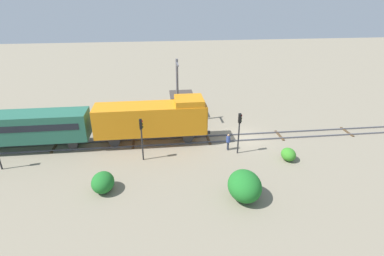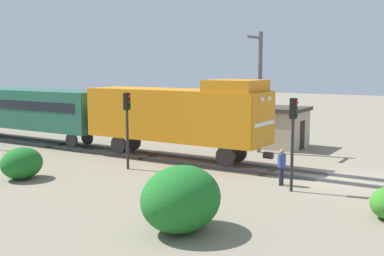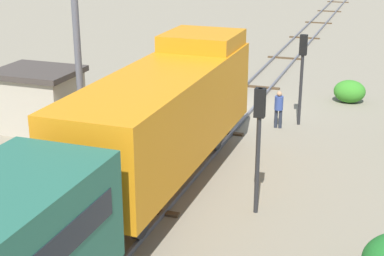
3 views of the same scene
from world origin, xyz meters
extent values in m
plane|color=gray|center=(0.00, 0.00, 0.00)|extent=(141.60, 141.60, 0.00)
cube|color=#595960|center=(-0.72, 0.00, 0.08)|extent=(0.10, 94.40, 0.16)
cube|color=#595960|center=(0.72, 0.00, 0.08)|extent=(0.10, 94.40, 0.16)
cube|color=#4C3823|center=(0.00, -43.27, 0.04)|extent=(2.40, 0.24, 0.09)
cube|color=#4C3823|center=(0.00, -35.40, 0.04)|extent=(2.40, 0.24, 0.09)
cube|color=#4C3823|center=(0.00, -27.53, 0.04)|extent=(2.40, 0.24, 0.09)
cube|color=#4C3823|center=(0.00, -19.67, 0.04)|extent=(2.40, 0.24, 0.09)
cube|color=#4C3823|center=(0.00, -11.80, 0.04)|extent=(2.40, 0.24, 0.09)
cube|color=#4C3823|center=(0.00, -3.93, 0.04)|extent=(2.40, 0.24, 0.09)
cube|color=#4C3823|center=(0.00, 3.93, 0.04)|extent=(2.40, 0.24, 0.09)
cube|color=#4C3823|center=(0.00, 11.80, 0.04)|extent=(2.40, 0.24, 0.09)
cube|color=orange|center=(0.00, 9.90, 2.71)|extent=(2.90, 11.00, 2.90)
cube|color=orange|center=(0.00, 6.00, 4.46)|extent=(2.75, 2.80, 0.60)
cube|color=orange|center=(0.00, 4.35, 2.71)|extent=(2.84, 0.10, 2.84)
cube|color=white|center=(0.00, 4.31, 2.51)|extent=(2.46, 0.06, 0.20)
sphere|color=white|center=(-0.45, 4.30, 3.81)|extent=(0.28, 0.28, 0.28)
sphere|color=white|center=(0.45, 4.30, 3.81)|extent=(0.28, 0.28, 0.28)
cylinder|color=#262628|center=(0.00, 4.05, 0.86)|extent=(0.36, 0.50, 0.36)
cylinder|color=#262628|center=(-0.72, 6.20, 0.71)|extent=(0.18, 1.10, 1.10)
cylinder|color=#262628|center=(0.72, 6.20, 0.71)|extent=(0.18, 1.10, 1.10)
cylinder|color=#262628|center=(-0.72, 13.60, 0.71)|extent=(0.18, 1.10, 1.10)
cylinder|color=#262628|center=(0.72, 13.60, 0.71)|extent=(0.18, 1.10, 1.10)
cylinder|color=#262628|center=(-3.20, 1.62, 2.06)|extent=(0.14, 0.14, 4.12)
cube|color=black|center=(-3.20, 1.62, 3.67)|extent=(0.32, 0.24, 0.90)
sphere|color=red|center=(-3.20, 1.48, 3.94)|extent=(0.16, 0.16, 0.16)
sphere|color=#3C3306|center=(-3.20, 1.48, 3.66)|extent=(0.16, 0.16, 0.16)
sphere|color=black|center=(-3.20, 1.48, 3.38)|extent=(0.16, 0.16, 0.16)
cylinder|color=#262628|center=(-3.40, 10.69, 2.04)|extent=(0.14, 0.14, 4.09)
cube|color=black|center=(-3.40, 10.69, 3.64)|extent=(0.32, 0.24, 0.90)
sphere|color=red|center=(-3.40, 10.55, 3.91)|extent=(0.16, 0.16, 0.16)
sphere|color=#3C3306|center=(-3.40, 10.55, 3.63)|extent=(0.16, 0.16, 0.16)
sphere|color=black|center=(-3.40, 10.55, 3.35)|extent=(0.16, 0.16, 0.16)
cylinder|color=#262B38|center=(-2.50, 2.39, 0.42)|extent=(0.15, 0.15, 0.85)
cylinder|color=#262B38|center=(-2.30, 2.39, 0.42)|extent=(0.15, 0.15, 0.85)
cylinder|color=#33478C|center=(-2.40, 2.39, 1.16)|extent=(0.38, 0.38, 0.62)
sphere|color=tan|center=(-2.40, 2.39, 1.58)|extent=(0.23, 0.23, 0.23)
cylinder|color=#595960|center=(5.00, 6.80, 3.81)|extent=(0.28, 0.28, 7.62)
cube|color=#B2A893|center=(7.50, 6.11, 1.25)|extent=(3.20, 2.60, 2.50)
cube|color=#3F3833|center=(7.50, 6.11, 2.62)|extent=(3.50, 2.90, 0.24)
cube|color=#2D2319|center=(7.50, 4.79, 0.95)|extent=(0.80, 0.06, 1.90)
ellipsoid|color=#378726|center=(-5.03, -2.73, 0.58)|extent=(1.60, 1.31, 1.16)
ellipsoid|color=#258726|center=(8.53, 6.46, 0.79)|extent=(2.18, 1.79, 1.59)
camera|label=1|loc=(-28.04, 9.02, 14.31)|focal=28.00mm
camera|label=2|loc=(-23.11, -5.53, 5.50)|focal=45.00mm
camera|label=3|loc=(-7.10, 27.18, 8.72)|focal=55.00mm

